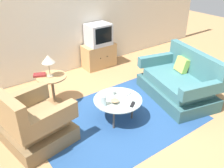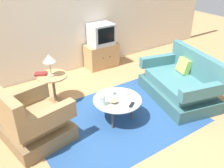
% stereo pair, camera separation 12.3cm
% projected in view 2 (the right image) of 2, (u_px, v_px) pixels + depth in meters
% --- Properties ---
extents(ground_plane, '(16.00, 16.00, 0.00)m').
position_uv_depth(ground_plane, '(122.00, 121.00, 4.13)').
color(ground_plane, '#AD7F51').
extents(back_wall, '(9.00, 0.12, 2.70)m').
position_uv_depth(back_wall, '(57.00, 13.00, 5.20)').
color(back_wall, beige).
rests_on(back_wall, ground).
extents(area_rug, '(2.69, 1.93, 0.00)m').
position_uv_depth(area_rug, '(117.00, 119.00, 4.17)').
color(area_rug, navy).
rests_on(area_rug, ground).
extents(armchair, '(1.01, 1.02, 0.95)m').
position_uv_depth(armchair, '(32.00, 122.00, 3.57)').
color(armchair, brown).
rests_on(armchair, ground).
extents(couch, '(1.24, 1.69, 0.89)m').
position_uv_depth(couch, '(180.00, 84.00, 4.65)').
color(couch, '#325C60').
rests_on(couch, ground).
extents(coffee_table, '(0.79, 0.79, 0.40)m').
position_uv_depth(coffee_table, '(117.00, 101.00, 3.99)').
color(coffee_table, '#B2C6C1').
rests_on(coffee_table, ground).
extents(side_table, '(0.54, 0.54, 0.56)m').
position_uv_depth(side_table, '(53.00, 83.00, 4.47)').
color(side_table, tan).
rests_on(side_table, ground).
extents(tv_stand, '(0.78, 0.43, 0.57)m').
position_uv_depth(tv_stand, '(102.00, 56.00, 5.94)').
color(tv_stand, tan).
rests_on(tv_stand, ground).
extents(television, '(0.55, 0.44, 0.49)m').
position_uv_depth(television, '(101.00, 34.00, 5.68)').
color(television, '#B7B7BC').
rests_on(television, tv_stand).
extents(table_lamp, '(0.23, 0.23, 0.40)m').
position_uv_depth(table_lamp, '(49.00, 59.00, 4.22)').
color(table_lamp, '#9E937A').
rests_on(table_lamp, side_table).
extents(vase, '(0.09, 0.09, 0.24)m').
position_uv_depth(vase, '(103.00, 99.00, 3.77)').
color(vase, silver).
rests_on(vase, coffee_table).
extents(mug, '(0.13, 0.08, 0.09)m').
position_uv_depth(mug, '(112.00, 92.00, 4.09)').
color(mug, white).
rests_on(mug, coffee_table).
extents(bowl, '(0.14, 0.14, 0.05)m').
position_uv_depth(bowl, '(114.00, 102.00, 3.87)').
color(bowl, tan).
rests_on(bowl, coffee_table).
extents(tv_remote_dark, '(0.15, 0.13, 0.02)m').
position_uv_depth(tv_remote_dark, '(132.00, 105.00, 3.82)').
color(tv_remote_dark, black).
rests_on(tv_remote_dark, coffee_table).
extents(tv_remote_silver, '(0.17, 0.10, 0.02)m').
position_uv_depth(tv_remote_silver, '(128.00, 94.00, 4.10)').
color(tv_remote_silver, '#B2B2B7').
rests_on(tv_remote_silver, coffee_table).
extents(book, '(0.25, 0.21, 0.04)m').
position_uv_depth(book, '(41.00, 74.00, 4.40)').
color(book, maroon).
rests_on(book, side_table).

